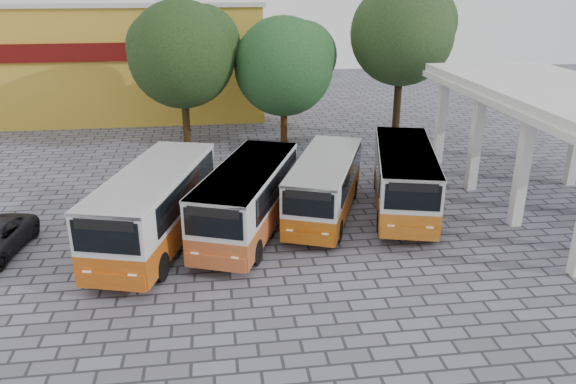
{
  "coord_description": "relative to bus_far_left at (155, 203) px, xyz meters",
  "views": [
    {
      "loc": [
        -4.7,
        -18.57,
        9.94
      ],
      "look_at": [
        -1.74,
        3.1,
        1.5
      ],
      "focal_mm": 35.0,
      "sensor_mm": 36.0,
      "label": 1
    }
  ],
  "objects": [
    {
      "name": "tree_middle",
      "position": [
        6.91,
        13.92,
        3.24
      ],
      "size": [
        6.35,
        6.04,
        7.8
      ],
      "color": "#462511",
      "rests_on": "ground"
    },
    {
      "name": "shophouse_block",
      "position": [
        -3.91,
        24.02,
        2.42
      ],
      "size": [
        20.4,
        10.4,
        8.3
      ],
      "color": "gold",
      "rests_on": "ground"
    },
    {
      "name": "tree_left",
      "position": [
        0.83,
        13.76,
        4.09
      ],
      "size": [
        6.65,
        6.33,
        8.79
      ],
      "color": "#37250F",
      "rests_on": "ground"
    },
    {
      "name": "bus_far_right",
      "position": [
        10.71,
        2.08,
        -0.1
      ],
      "size": [
        4.3,
        8.32,
        2.84
      ],
      "rotation": [
        0.0,
        0.0,
        -0.26
      ],
      "color": "#B95E13",
      "rests_on": "ground"
    },
    {
      "name": "tree_right",
      "position": [
        14.47,
        14.5,
        5.03
      ],
      "size": [
        6.8,
        6.48,
        9.8
      ],
      "color": "black",
      "rests_on": "ground"
    },
    {
      "name": "bus_centre_left",
      "position": [
        3.62,
        0.56,
        -0.1
      ],
      "size": [
        5.01,
        8.4,
        2.83
      ],
      "rotation": [
        0.0,
        0.0,
        -0.36
      ],
      "color": "#AE5022",
      "rests_on": "ground"
    },
    {
      "name": "bus_centre_right",
      "position": [
        7.07,
        1.87,
        -0.21
      ],
      "size": [
        4.74,
        7.87,
        2.65
      ],
      "rotation": [
        0.0,
        0.0,
        -0.37
      ],
      "color": "#AC5009",
      "rests_on": "ground"
    },
    {
      "name": "bus_far_left",
      "position": [
        0.0,
        0.0,
        0.0
      ],
      "size": [
        4.73,
        8.84,
        3.01
      ],
      "rotation": [
        0.0,
        0.0,
        -0.28
      ],
      "color": "#B34C0C",
      "rests_on": "ground"
    },
    {
      "name": "ground",
      "position": [
        7.09,
        -1.96,
        -1.74
      ],
      "size": [
        90.0,
        90.0,
        0.0
      ],
      "primitive_type": "plane",
      "color": "#575761",
      "rests_on": "ground"
    },
    {
      "name": "terminal_shelter",
      "position": [
        17.59,
        2.04,
        3.17
      ],
      "size": [
        6.8,
        15.8,
        5.4
      ],
      "color": "silver",
      "rests_on": "ground"
    }
  ]
}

